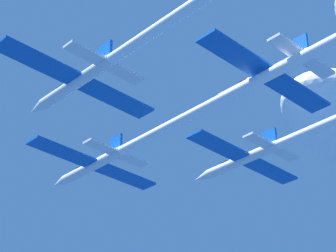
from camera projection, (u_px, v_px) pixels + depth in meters
The scene contains 2 objects.
jet_lead at pixel (199, 110), 70.07m from camera, with size 18.63×63.16×3.09m.
jet_left_wing at pixel (176, 17), 57.67m from camera, with size 18.63×54.21×3.09m.
Camera 1 is at (-44.40, -58.97, -37.15)m, focal length 69.87 mm.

